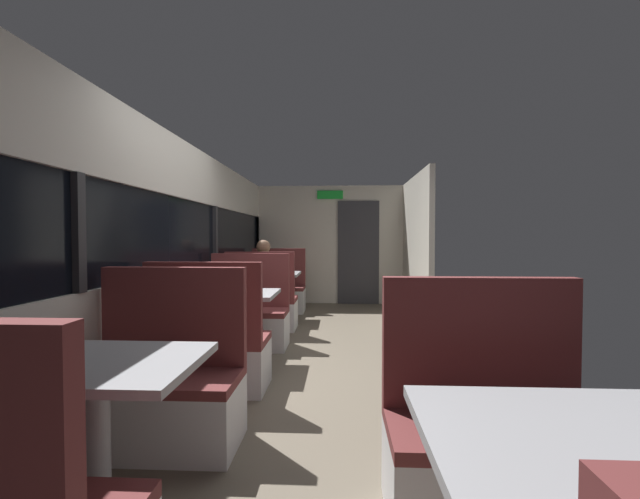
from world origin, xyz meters
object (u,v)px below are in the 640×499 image
(dining_table_far_window, at_px, (271,279))
(bench_far_window_facing_entry, at_px, (277,293))
(seated_passenger, at_px, (263,291))
(bench_mid_window_facing_end, at_px, (210,352))
(bench_near_window_facing_entry, at_px, (164,392))
(dining_table_near_window, at_px, (98,382))
(dining_table_front_aisle, at_px, (580,466))
(bench_front_aisle_facing_entry, at_px, (490,448))
(bench_mid_window_facing_entry, at_px, (248,319))
(dining_table_mid_window, at_px, (232,302))
(bench_far_window_facing_end, at_px, (262,306))

(dining_table_far_window, height_order, bench_far_window_facing_entry, bench_far_window_facing_entry)
(seated_passenger, bearing_deg, bench_mid_window_facing_end, -90.00)
(bench_near_window_facing_entry, xyz_separation_m, seated_passenger, (0.00, 3.29, 0.21))
(dining_table_near_window, bearing_deg, dining_table_front_aisle, -18.53)
(bench_front_aisle_facing_entry, distance_m, seated_passenger, 4.29)
(bench_mid_window_facing_end, height_order, dining_table_front_aisle, bench_mid_window_facing_end)
(bench_far_window_facing_entry, bearing_deg, dining_table_front_aisle, -73.18)
(bench_mid_window_facing_entry, bearing_deg, dining_table_front_aisle, -63.62)
(bench_near_window_facing_entry, bearing_deg, bench_mid_window_facing_end, 90.00)
(bench_mid_window_facing_end, height_order, seated_passenger, seated_passenger)
(dining_table_mid_window, bearing_deg, dining_table_far_window, 90.00)
(dining_table_near_window, xyz_separation_m, bench_far_window_facing_entry, (0.00, 5.32, -0.31))
(dining_table_mid_window, height_order, dining_table_far_window, same)
(bench_mid_window_facing_end, bearing_deg, bench_front_aisle_facing_entry, -40.18)
(bench_mid_window_facing_entry, distance_m, dining_table_front_aisle, 4.04)
(bench_mid_window_facing_entry, relative_size, bench_far_window_facing_entry, 1.00)
(bench_front_aisle_facing_entry, xyz_separation_m, seated_passenger, (-1.79, 3.89, 0.21))
(bench_far_window_facing_entry, bearing_deg, dining_table_mid_window, -90.00)
(bench_mid_window_facing_entry, xyz_separation_m, bench_front_aisle_facing_entry, (1.79, -2.91, 0.00))
(dining_table_near_window, height_order, bench_front_aisle_facing_entry, bench_front_aisle_facing_entry)
(dining_table_mid_window, height_order, dining_table_front_aisle, same)
(dining_table_mid_window, bearing_deg, bench_far_window_facing_end, 90.00)
(dining_table_front_aisle, distance_m, seated_passenger, 4.93)
(bench_mid_window_facing_entry, height_order, seated_passenger, seated_passenger)
(bench_near_window_facing_entry, relative_size, bench_mid_window_facing_entry, 1.00)
(bench_mid_window_facing_end, bearing_deg, bench_near_window_facing_entry, -90.00)
(bench_far_window_facing_end, height_order, bench_far_window_facing_entry, same)
(dining_table_mid_window, relative_size, seated_passenger, 0.71)
(bench_mid_window_facing_entry, bearing_deg, dining_table_far_window, 90.00)
(dining_table_mid_window, bearing_deg, bench_far_window_facing_entry, 90.00)
(bench_mid_window_facing_end, height_order, bench_mid_window_facing_entry, same)
(dining_table_mid_window, xyz_separation_m, bench_front_aisle_facing_entry, (1.79, -2.21, -0.31))
(bench_near_window_facing_entry, bearing_deg, bench_far_window_facing_entry, 90.00)
(dining_table_near_window, distance_m, bench_near_window_facing_entry, 0.77)
(bench_near_window_facing_entry, relative_size, dining_table_mid_window, 1.22)
(bench_front_aisle_facing_entry, bearing_deg, seated_passenger, 114.69)
(dining_table_near_window, relative_size, bench_far_window_facing_entry, 0.82)
(bench_near_window_facing_entry, bearing_deg, dining_table_near_window, -90.00)
(bench_near_window_facing_entry, relative_size, bench_far_window_facing_entry, 1.00)
(bench_far_window_facing_entry, bearing_deg, bench_front_aisle_facing_entry, -71.07)
(dining_table_front_aisle, height_order, seated_passenger, seated_passenger)
(seated_passenger, bearing_deg, bench_near_window_facing_entry, -90.00)
(dining_table_mid_window, xyz_separation_m, bench_far_window_facing_entry, (0.00, 3.01, -0.31))
(bench_near_window_facing_entry, xyz_separation_m, bench_far_window_facing_end, (0.00, 3.22, 0.00))
(bench_far_window_facing_entry, relative_size, bench_front_aisle_facing_entry, 1.00)
(bench_mid_window_facing_end, distance_m, bench_front_aisle_facing_entry, 2.34)
(dining_table_near_window, distance_m, bench_mid_window_facing_end, 1.64)
(dining_table_near_window, relative_size, bench_near_window_facing_entry, 0.82)
(dining_table_near_window, height_order, bench_far_window_facing_end, bench_far_window_facing_end)
(dining_table_near_window, relative_size, bench_mid_window_facing_entry, 0.82)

